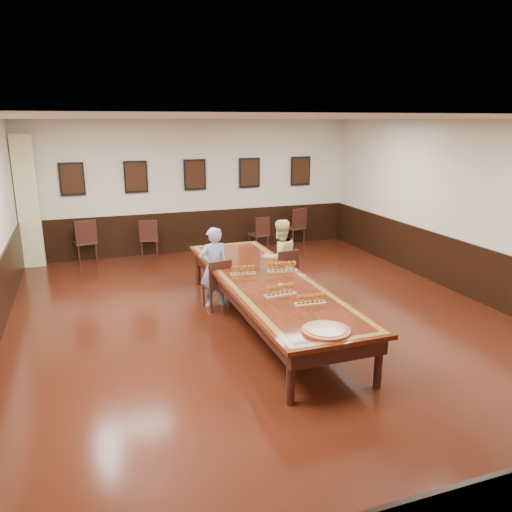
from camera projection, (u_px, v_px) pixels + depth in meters
name	position (u px, v px, depth m)	size (l,w,h in m)	color
floor	(266.00, 324.00, 8.06)	(8.00, 10.00, 0.02)	black
ceiling	(268.00, 117.00, 7.21)	(8.00, 10.00, 0.02)	white
wall_back	(195.00, 187.00, 12.19)	(8.00, 0.02, 3.20)	beige
wall_right	(476.00, 211.00, 8.93)	(0.02, 10.00, 3.20)	beige
chair_man	(216.00, 283.00, 8.61)	(0.42, 0.46, 0.89)	#311C16
chair_woman	(283.00, 272.00, 9.20)	(0.43, 0.47, 0.92)	#311C16
spare_chair_a	(85.00, 240.00, 11.46)	(0.47, 0.51, 1.01)	#311C16
spare_chair_b	(149.00, 237.00, 11.94)	(0.43, 0.47, 0.92)	#311C16
spare_chair_c	(259.00, 233.00, 12.52)	(0.40, 0.44, 0.86)	#311C16
spare_chair_d	(294.00, 226.00, 13.08)	(0.46, 0.50, 0.98)	#311C16
person_man	(214.00, 267.00, 8.62)	(0.52, 0.34, 1.42)	#495AB6
person_woman	(280.00, 258.00, 9.21)	(0.71, 0.55, 1.43)	#F1E296
pink_phone	(301.00, 275.00, 8.05)	(0.07, 0.13, 0.01)	#FB538B
curtain	(28.00, 202.00, 10.85)	(0.45, 0.18, 2.90)	beige
wainscoting	(266.00, 294.00, 7.92)	(8.00, 10.00, 1.00)	black
conference_table	(267.00, 287.00, 7.90)	(1.40, 5.00, 0.76)	black
posters	(195.00, 175.00, 12.05)	(6.14, 0.04, 0.74)	black
flight_a	(243.00, 270.00, 8.07)	(0.43, 0.20, 0.16)	olive
flight_b	(282.00, 267.00, 8.21)	(0.51, 0.22, 0.18)	olive
flight_c	(280.00, 290.00, 7.09)	(0.49, 0.20, 0.18)	olive
flight_d	(310.00, 299.00, 6.75)	(0.43, 0.15, 0.16)	olive
red_plate_grp	(282.00, 285.00, 7.53)	(0.18, 0.18, 0.02)	#A90B1F
carved_platter	(326.00, 331.00, 5.88)	(0.71, 0.71, 0.05)	maroon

